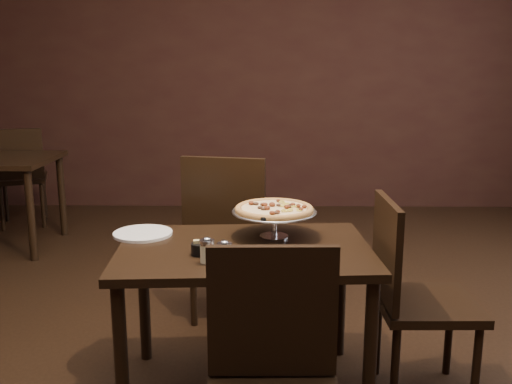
{
  "coord_description": "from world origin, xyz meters",
  "views": [
    {
      "loc": [
        0.09,
        -2.38,
        1.46
      ],
      "look_at": [
        0.06,
        0.04,
        0.92
      ],
      "focal_mm": 40.0,
      "sensor_mm": 36.0,
      "label": 1
    }
  ],
  "objects": [
    {
      "name": "dining_table",
      "position": [
        0.01,
        -0.01,
        0.6
      ],
      "size": [
        1.14,
        0.8,
        0.69
      ],
      "rotation": [
        0.0,
        0.0,
        0.06
      ],
      "color": "black",
      "rests_on": "ground"
    },
    {
      "name": "plate_left",
      "position": [
        -0.47,
        0.17,
        0.69
      ],
      "size": [
        0.27,
        0.27,
        0.01
      ],
      "primitive_type": "cylinder",
      "color": "white",
      "rests_on": "dining_table"
    },
    {
      "name": "pepper_flake_shaker",
      "position": [
        -0.06,
        -0.25,
        0.74
      ],
      "size": [
        0.06,
        0.06,
        0.1
      ],
      "color": "maroon",
      "rests_on": "dining_table"
    },
    {
      "name": "parmesan_shaker",
      "position": [
        -0.13,
        -0.21,
        0.74
      ],
      "size": [
        0.06,
        0.06,
        0.1
      ],
      "color": "beige",
      "rests_on": "dining_table"
    },
    {
      "name": "serving_spatula",
      "position": [
        0.14,
        0.0,
        0.81
      ],
      "size": [
        0.17,
        0.17,
        0.02
      ],
      "rotation": [
        0.0,
        0.0,
        -0.96
      ],
      "color": "silver",
      "rests_on": "pizza_stand"
    },
    {
      "name": "pizza_stand",
      "position": [
        0.14,
        0.14,
        0.82
      ],
      "size": [
        0.39,
        0.39,
        0.16
      ],
      "color": "silver",
      "rests_on": "dining_table"
    },
    {
      "name": "packet_caddy",
      "position": [
        -0.17,
        -0.11,
        0.71
      ],
      "size": [
        0.08,
        0.08,
        0.06
      ],
      "rotation": [
        0.0,
        0.0,
        0.16
      ],
      "color": "black",
      "rests_on": "dining_table"
    },
    {
      "name": "room",
      "position": [
        0.06,
        0.03,
        1.4
      ],
      "size": [
        6.04,
        7.04,
        2.84
      ],
      "color": "black",
      "rests_on": "ground"
    },
    {
      "name": "chair_side",
      "position": [
        0.74,
        -0.03,
        0.49
      ],
      "size": [
        0.43,
        0.43,
        0.9
      ],
      "rotation": [
        0.0,
        0.0,
        1.59
      ],
      "color": "black",
      "rests_on": "ground"
    },
    {
      "name": "plate_near",
      "position": [
        0.07,
        -0.29,
        0.69
      ],
      "size": [
        0.28,
        0.28,
        0.01
      ],
      "primitive_type": "cylinder",
      "color": "white",
      "rests_on": "dining_table"
    },
    {
      "name": "napkin_stack",
      "position": [
        0.24,
        -0.17,
        0.69
      ],
      "size": [
        0.18,
        0.18,
        0.02
      ],
      "primitive_type": "cube",
      "rotation": [
        0.0,
        0.0,
        0.34
      ],
      "color": "white",
      "rests_on": "dining_table"
    },
    {
      "name": "chair_near",
      "position": [
        0.12,
        -0.79,
        0.49
      ],
      "size": [
        0.43,
        0.43,
        0.9
      ],
      "rotation": [
        0.0,
        0.0,
        0.02
      ],
      "color": "black",
      "rests_on": "ground"
    },
    {
      "name": "bg_chair_far",
      "position": [
        -2.12,
        2.69,
        0.5
      ],
      "size": [
        0.54,
        0.54,
        0.92
      ],
      "rotation": [
        0.0,
        0.0,
        3.46
      ],
      "color": "black",
      "rests_on": "ground"
    },
    {
      "name": "chair_far",
      "position": [
        -0.1,
        0.72,
        0.54
      ],
      "size": [
        0.54,
        0.54,
        0.98
      ],
      "rotation": [
        0.0,
        0.0,
        2.96
      ],
      "color": "black",
      "rests_on": "ground"
    }
  ]
}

